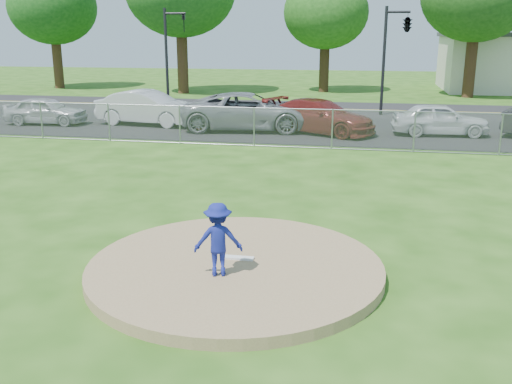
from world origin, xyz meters
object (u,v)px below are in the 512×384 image
at_px(parked_car_silver, 46,110).
at_px(parked_car_darkred, 320,116).
at_px(tree_center, 326,1).
at_px(parked_car_white, 148,108).
at_px(parked_car_gray, 249,111).
at_px(traffic_signal_left, 170,50).
at_px(parked_car_pearl, 440,119).
at_px(traffic_signal_center, 405,26).
at_px(traffic_cone, 200,122).
at_px(pitcher, 218,239).

relative_size(parked_car_silver, parked_car_darkred, 0.77).
relative_size(tree_center, parked_car_darkred, 1.95).
bearing_deg(parked_car_darkred, parked_car_white, 109.17).
relative_size(parked_car_gray, parked_car_darkred, 1.20).
height_order(traffic_signal_left, parked_car_pearl, traffic_signal_left).
bearing_deg(traffic_signal_center, parked_car_gray, -138.03).
xyz_separation_m(traffic_signal_left, parked_car_gray, (5.78, -6.25, -2.51)).
distance_m(traffic_signal_center, traffic_cone, 12.10).
xyz_separation_m(tree_center, parked_car_pearl, (6.35, -18.05, -5.77)).
bearing_deg(tree_center, traffic_signal_center, -67.51).
xyz_separation_m(traffic_cone, parked_car_pearl, (10.51, 0.65, 0.34)).
bearing_deg(traffic_signal_center, parked_car_pearl, -77.13).
height_order(pitcher, parked_car_silver, pitcher).
bearing_deg(parked_car_darkred, parked_car_silver, 114.73).
relative_size(tree_center, parked_car_white, 2.00).
bearing_deg(traffic_signal_center, pitcher, -100.40).
relative_size(tree_center, traffic_signal_center, 1.76).
xyz_separation_m(traffic_signal_center, parked_car_white, (-11.99, -5.65, -3.79)).
bearing_deg(traffic_cone, traffic_signal_center, 36.23).
distance_m(traffic_signal_left, parked_car_gray, 8.88).
distance_m(traffic_cone, parked_car_gray, 2.28).
bearing_deg(parked_car_silver, parked_car_darkred, -93.42).
height_order(parked_car_white, parked_car_gray, parked_car_gray).
xyz_separation_m(traffic_signal_center, parked_car_silver, (-16.89, -6.44, -3.94)).
height_order(tree_center, parked_car_gray, tree_center).
bearing_deg(tree_center, parked_car_silver, -122.87).
height_order(parked_car_darkred, parked_car_pearl, parked_car_darkred).
relative_size(traffic_signal_left, traffic_signal_center, 1.00).
xyz_separation_m(parked_car_silver, parked_car_gray, (9.94, 0.20, 0.18)).
xyz_separation_m(parked_car_darkred, parked_car_pearl, (5.11, 0.44, -0.04)).
bearing_deg(traffic_signal_left, parked_car_white, -82.53).
relative_size(tree_center, traffic_signal_left, 1.76).
xyz_separation_m(parked_car_white, parked_car_pearl, (13.37, -0.39, -0.12)).
xyz_separation_m(traffic_signal_left, parked_car_silver, (-4.15, -6.44, -2.69)).
relative_size(traffic_cone, parked_car_pearl, 0.17).
relative_size(parked_car_silver, parked_car_white, 0.79).
distance_m(parked_car_silver, parked_car_white, 4.96).
bearing_deg(parked_car_silver, traffic_cone, -95.09).
xyz_separation_m(traffic_cone, parked_car_white, (-2.86, 1.04, 0.47)).
bearing_deg(parked_car_gray, parked_car_darkred, -101.00).
distance_m(traffic_signal_left, traffic_signal_center, 12.79).
relative_size(traffic_cone, parked_car_silver, 0.18).
distance_m(traffic_cone, parked_car_pearl, 10.54).
xyz_separation_m(pitcher, parked_car_darkred, (0.41, 16.08, -0.11)).
bearing_deg(parked_car_silver, traffic_signal_center, -72.37).
bearing_deg(parked_car_white, parked_car_darkred, -87.99).
height_order(traffic_cone, parked_car_gray, parked_car_gray).
height_order(traffic_signal_left, traffic_signal_center, same).
bearing_deg(parked_car_silver, parked_car_pearl, -92.01).
bearing_deg(parked_car_pearl, parked_car_silver, 86.72).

